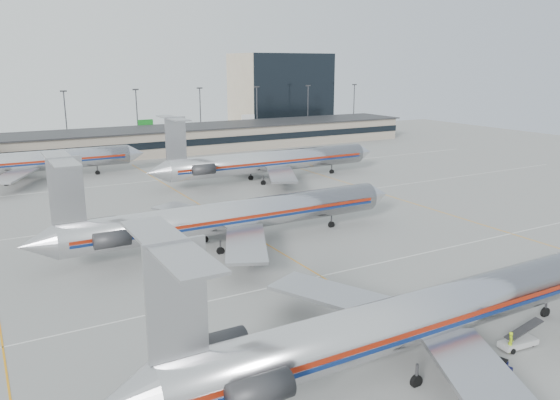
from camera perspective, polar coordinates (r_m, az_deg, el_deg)
ground at (r=50.65m, az=10.69°, el=-11.51°), size 260.00×260.00×0.00m
apron_markings at (r=57.92m, az=4.28°, el=-7.93°), size 160.00×0.15×0.02m
terminal at (r=137.09m, az=-16.66°, el=5.69°), size 162.00×17.00×6.25m
light_mast_row at (r=150.12m, az=-18.05°, el=8.36°), size 163.60×0.40×15.28m
distant_building at (r=187.01m, az=0.00°, el=11.22°), size 30.00×20.00×25.00m
jet_foreground at (r=41.99m, az=14.07°, el=-11.76°), size 48.15×28.35×12.60m
jet_second_row at (r=66.47m, az=-5.52°, el=-1.73°), size 48.11×28.33×12.59m
jet_third_row at (r=103.11m, az=-1.38°, el=4.06°), size 47.83×29.42×13.08m
jet_back_row at (r=113.64m, az=-25.88°, el=3.55°), size 46.85×28.82×12.81m
tug_center at (r=42.85m, az=22.00°, el=-16.26°), size 2.23×1.64×1.63m
belt_loader at (r=47.94m, az=23.68°, el=-13.34°), size 3.88×1.48×2.02m
ramp_worker_near at (r=46.87m, az=22.96°, el=-13.50°), size 0.73×0.70×1.68m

